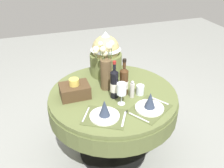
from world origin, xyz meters
name	(u,v)px	position (x,y,z in m)	size (l,w,h in m)	color
ground	(113,150)	(0.00, 0.00, 0.00)	(8.00, 8.00, 0.00)	gray
dining_table	(113,105)	(0.00, 0.00, 0.59)	(1.20, 1.20, 0.73)	#5B6638
place_setting_left	(105,112)	(-0.18, -0.32, 0.77)	(0.42, 0.39, 0.16)	#4E562F
place_setting_right	(150,104)	(0.21, -0.33, 0.77)	(0.43, 0.40, 0.16)	#4E562F
flower_vase	(105,67)	(-0.03, 0.12, 0.95)	(0.18, 0.18, 0.46)	brown
wine_bottle_left	(114,84)	(-0.01, -0.06, 0.86)	(0.07, 0.07, 0.35)	black
wine_bottle_right	(124,81)	(0.09, -0.04, 0.86)	(0.08, 0.08, 0.35)	#422814
wine_glass_right	(122,89)	(0.01, -0.18, 0.87)	(0.08, 0.08, 0.20)	silver
tumbler_near_left	(140,90)	(0.23, -0.10, 0.77)	(0.07, 0.07, 0.09)	silver
pepper_mill	(132,90)	(0.14, -0.12, 0.80)	(0.04, 0.04, 0.17)	#B7B2AD
gift_tub_back_centre	(106,52)	(0.06, 0.39, 0.96)	(0.33, 0.33, 0.45)	olive
woven_basket_side_left	(75,90)	(-0.34, 0.06, 0.79)	(0.26, 0.20, 0.18)	#47331E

